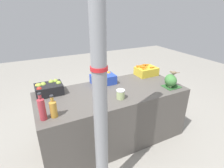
% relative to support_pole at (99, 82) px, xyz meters
% --- Properties ---
extents(ground_plane, '(10.00, 10.00, 0.00)m').
position_rel_support_pole_xyz_m(ground_plane, '(0.47, 0.72, -1.24)').
color(ground_plane, gray).
extents(market_table, '(1.94, 0.85, 0.75)m').
position_rel_support_pole_xyz_m(market_table, '(0.47, 0.72, -0.87)').
color(market_table, '#56514C').
rests_on(market_table, ground_plane).
extents(support_pole, '(0.13, 0.13, 2.48)m').
position_rel_support_pole_xyz_m(support_pole, '(0.00, 0.00, 0.00)').
color(support_pole, gray).
rests_on(support_pole, ground_plane).
extents(apple_crate, '(0.33, 0.25, 0.16)m').
position_rel_support_pole_xyz_m(apple_crate, '(-0.28, 1.01, -0.42)').
color(apple_crate, black).
rests_on(apple_crate, market_table).
extents(orange_crate, '(0.33, 0.25, 0.17)m').
position_rel_support_pole_xyz_m(orange_crate, '(0.47, 1.01, -0.42)').
color(orange_crate, '#2847B7').
rests_on(orange_crate, market_table).
extents(carrot_crate, '(0.33, 0.25, 0.17)m').
position_rel_support_pole_xyz_m(carrot_crate, '(1.23, 1.01, -0.42)').
color(carrot_crate, gold).
rests_on(carrot_crate, market_table).
extents(broccoli_pile, '(0.23, 0.19, 0.19)m').
position_rel_support_pole_xyz_m(broccoli_pile, '(1.24, 0.47, -0.40)').
color(broccoli_pile, '#2D602D').
rests_on(broccoli_pile, market_table).
extents(juice_bottle_ruby, '(0.07, 0.07, 0.29)m').
position_rel_support_pole_xyz_m(juice_bottle_ruby, '(-0.41, 0.46, -0.37)').
color(juice_bottle_ruby, '#B2333D').
rests_on(juice_bottle_ruby, market_table).
extents(juice_bottle_amber, '(0.07, 0.07, 0.24)m').
position_rel_support_pole_xyz_m(juice_bottle_amber, '(-0.31, 0.46, -0.39)').
color(juice_bottle_amber, gold).
rests_on(juice_bottle_amber, market_table).
extents(pickle_jar, '(0.10, 0.10, 0.11)m').
position_rel_support_pole_xyz_m(pickle_jar, '(0.47, 0.49, -0.44)').
color(pickle_jar, '#B2C684').
rests_on(pickle_jar, market_table).
extents(sparrow_bird, '(0.12, 0.09, 0.05)m').
position_rel_support_pole_xyz_m(sparrow_bird, '(1.26, 0.46, -0.28)').
color(sparrow_bird, '#4C3D2D').
rests_on(sparrow_bird, broccoli_pile).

